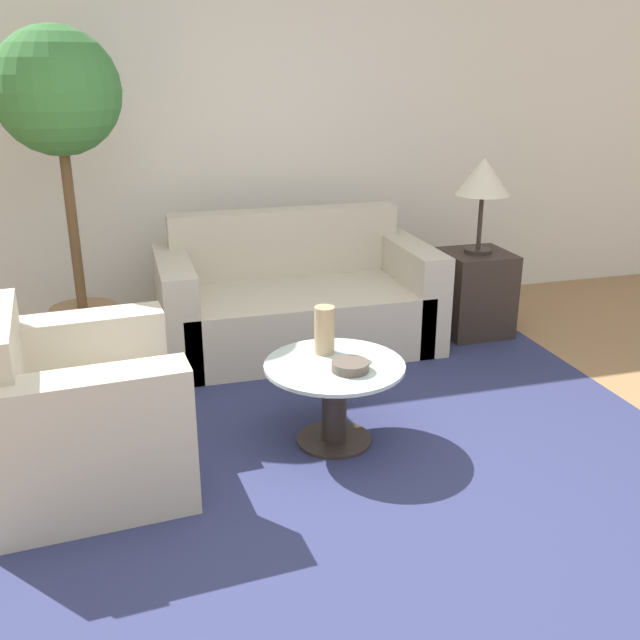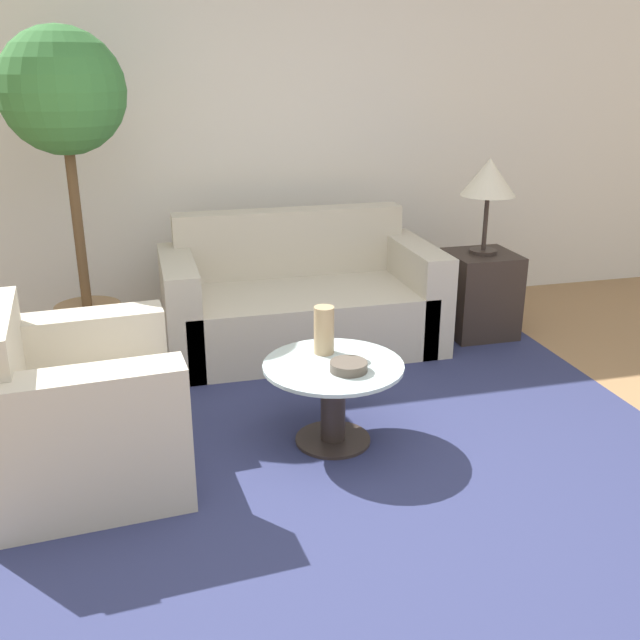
% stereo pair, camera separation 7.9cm
% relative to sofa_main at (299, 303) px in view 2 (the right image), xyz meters
% --- Properties ---
extents(ground_plane, '(14.00, 14.00, 0.00)m').
position_rel_sofa_main_xyz_m(ground_plane, '(-0.19, -2.18, -0.28)').
color(ground_plane, '#9E754C').
extents(wall_back, '(10.00, 0.06, 2.60)m').
position_rel_sofa_main_xyz_m(wall_back, '(-0.19, 0.79, 1.02)').
color(wall_back, white).
rests_on(wall_back, ground_plane).
extents(rug, '(3.36, 3.50, 0.01)m').
position_rel_sofa_main_xyz_m(rug, '(-0.14, -1.33, -0.28)').
color(rug, navy).
rests_on(rug, ground_plane).
extents(sofa_main, '(1.74, 0.89, 0.84)m').
position_rel_sofa_main_xyz_m(sofa_main, '(0.00, 0.00, 0.00)').
color(sofa_main, beige).
rests_on(sofa_main, ground_plane).
extents(armchair, '(0.88, 0.98, 0.81)m').
position_rel_sofa_main_xyz_m(armchair, '(-1.34, -1.34, 0.01)').
color(armchair, beige).
rests_on(armchair, ground_plane).
extents(coffee_table, '(0.67, 0.67, 0.42)m').
position_rel_sofa_main_xyz_m(coffee_table, '(-0.14, -1.33, -0.01)').
color(coffee_table, '#332823').
rests_on(coffee_table, ground_plane).
extents(side_table, '(0.43, 0.43, 0.57)m').
position_rel_sofa_main_xyz_m(side_table, '(1.22, -0.15, 0.00)').
color(side_table, '#332823').
rests_on(side_table, ground_plane).
extents(table_lamp, '(0.35, 0.35, 0.62)m').
position_rel_sofa_main_xyz_m(table_lamp, '(1.22, -0.15, 0.78)').
color(table_lamp, '#332823').
rests_on(table_lamp, side_table).
extents(potted_plant, '(0.70, 0.70, 1.96)m').
position_rel_sofa_main_xyz_m(potted_plant, '(-1.32, 0.02, 1.12)').
color(potted_plant, '#93704C').
rests_on(potted_plant, ground_plane).
extents(vase, '(0.10, 0.10, 0.24)m').
position_rel_sofa_main_xyz_m(vase, '(-0.15, -1.19, 0.26)').
color(vase, tan).
rests_on(vase, coffee_table).
extents(bowl, '(0.17, 0.17, 0.05)m').
position_rel_sofa_main_xyz_m(bowl, '(-0.09, -1.43, 0.16)').
color(bowl, brown).
rests_on(bowl, coffee_table).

